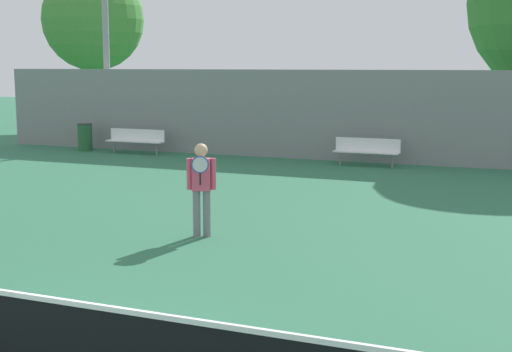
% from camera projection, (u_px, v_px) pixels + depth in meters
% --- Properties ---
extents(tennis_net, '(11.66, 0.09, 0.96)m').
position_uv_depth(tennis_net, '(20.00, 339.00, 6.84)').
color(tennis_net, '#99999E').
rests_on(tennis_net, ground_plane).
extents(tennis_player, '(0.51, 0.49, 1.71)m').
position_uv_depth(tennis_player, '(201.00, 184.00, 12.85)').
color(tennis_player, slate).
rests_on(tennis_player, ground_plane).
extents(bench_courtside_near, '(2.18, 0.40, 0.85)m').
position_uv_depth(bench_courtside_near, '(136.00, 138.00, 25.08)').
color(bench_courtside_near, white).
rests_on(bench_courtside_near, ground_plane).
extents(bench_adjacent_court, '(2.04, 0.40, 0.85)m').
position_uv_depth(bench_adjacent_court, '(367.00, 149.00, 21.97)').
color(bench_adjacent_court, white).
rests_on(bench_adjacent_court, ground_plane).
extents(trash_bin, '(0.54, 0.54, 0.99)m').
position_uv_depth(trash_bin, '(85.00, 137.00, 25.88)').
color(trash_bin, '#235B33').
rests_on(trash_bin, ground_plane).
extents(back_fence, '(29.47, 0.06, 2.94)m').
position_uv_depth(back_fence, '(391.00, 117.00, 22.37)').
color(back_fence, gray).
rests_on(back_fence, ground_plane).
extents(tree_green_broad, '(4.73, 4.73, 7.54)m').
position_uv_depth(tree_green_broad, '(93.00, 20.00, 33.35)').
color(tree_green_broad, brown).
rests_on(tree_green_broad, ground_plane).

